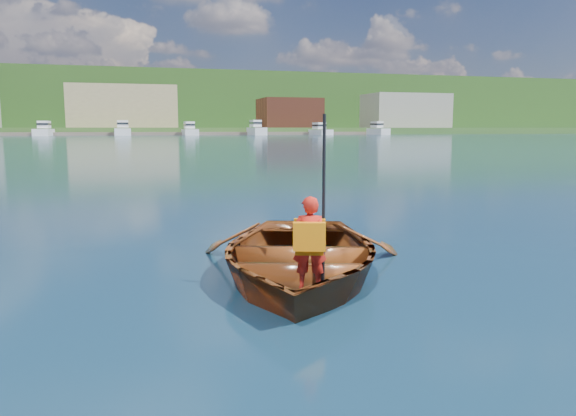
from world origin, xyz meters
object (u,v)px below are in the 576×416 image
at_px(child_paddler, 310,241).
at_px(dock, 106,134).
at_px(rowboat, 298,255).
at_px(marina_yachts, 123,130).

bearing_deg(child_paddler, dock, 93.29).
distance_m(rowboat, child_paddler, 0.98).
bearing_deg(rowboat, dock, 93.36).
height_order(child_paddler, dock, child_paddler).
relative_size(rowboat, dock, 0.03).
bearing_deg(rowboat, marina_yachts, 91.67).
relative_size(dock, marina_yachts, 1.09).
bearing_deg(dock, marina_yachts, -45.99).
distance_m(dock, marina_yachts, 6.57).
bearing_deg(rowboat, child_paddler, -98.52).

